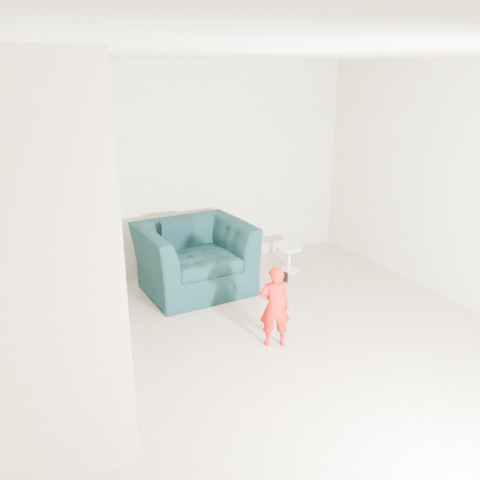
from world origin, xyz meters
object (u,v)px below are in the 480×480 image
armchair (194,258)px  side_table (289,254)px  toddler (275,306)px  staircase (30,292)px

armchair → side_table: 1.35m
toddler → staircase: bearing=20.9°
armchair → toddler: same height
armchair → staircase: size_ratio=0.35×
toddler → side_table: 1.96m
armchair → staircase: bearing=-145.0°
toddler → staircase: (-2.13, 0.13, 0.53)m
armchair → side_table: (1.34, -0.03, -0.17)m
armchair → staircase: (-1.94, -1.46, 0.53)m
side_table → toddler: bearing=-126.5°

